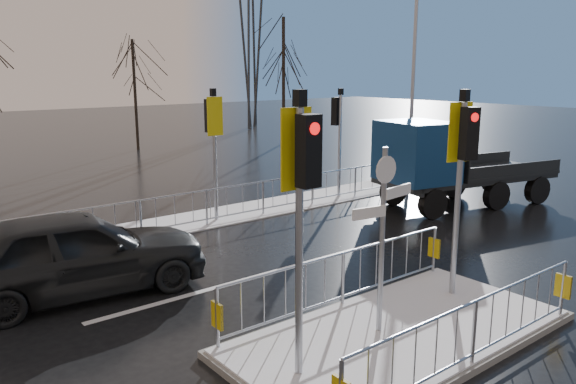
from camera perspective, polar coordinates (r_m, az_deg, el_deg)
ground at (r=9.91m, az=11.25°, el=-14.26°), size 120.00×120.00×0.00m
snow_verge at (r=16.39m, az=-12.30°, el=-3.42°), size 30.00×2.00×0.04m
lane_markings at (r=9.72m, az=12.79°, el=-14.86°), size 8.00×11.38×0.01m
traffic_island at (r=9.74m, az=11.25°, el=-12.21°), size 6.00×3.04×4.15m
far_kerb_fixtures at (r=15.84m, az=-10.70°, el=-0.18°), size 18.00×0.65×3.83m
car_far_lane at (r=11.87m, az=-20.80°, el=-5.80°), size 5.31×2.68×1.73m
flatbed_truck at (r=18.47m, az=14.98°, el=2.94°), size 6.45×3.47×2.84m
tree_far_b at (r=32.29m, az=-15.38°, el=11.56°), size 3.25×3.25×6.14m
tree_far_c at (r=33.83m, az=-0.46°, el=13.64°), size 4.00×4.00×7.55m
street_lamp_right at (r=22.44m, az=12.75°, el=12.06°), size 1.25×0.18×8.00m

